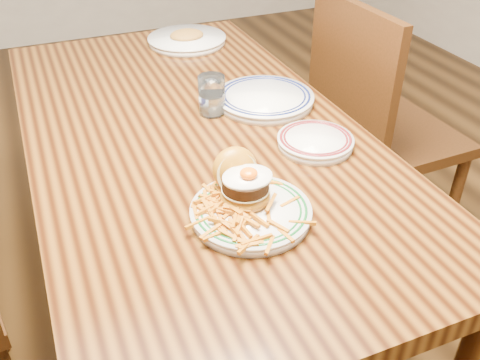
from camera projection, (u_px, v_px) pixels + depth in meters
name	position (u px, v px, depth m)	size (l,w,h in m)	color
floor	(203.00, 317.00, 1.86)	(6.00, 6.00, 0.00)	black
table	(194.00, 156.00, 1.48)	(0.85, 1.60, 0.75)	black
chair_right	(374.00, 127.00, 1.91)	(0.47, 0.47, 0.97)	#3F1F0D
main_plate	(248.00, 201.00, 1.11)	(0.25, 0.26, 0.12)	silver
side_plate	(315.00, 141.00, 1.34)	(0.19, 0.19, 0.03)	silver
rear_plate	(265.00, 98.00, 1.54)	(0.28, 0.28, 0.03)	silver
water_glass	(212.00, 97.00, 1.47)	(0.07, 0.07, 0.11)	white
far_plate	(187.00, 39.00, 1.94)	(0.28, 0.28, 0.05)	silver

